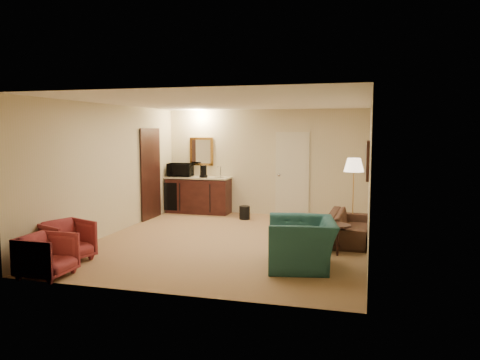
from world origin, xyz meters
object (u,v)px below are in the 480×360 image
object	(u,v)px
teal_armchair	(302,235)
waste_bin	(245,213)
rose_chair_near	(66,239)
wetbar_cabinet	(199,195)
rose_chair_far	(47,254)
floor_lamp	(353,195)
coffee_table	(326,237)
coffee_maker	(203,171)
microwave	(180,168)
sofa	(349,221)

from	to	relation	value
teal_armchair	waste_bin	xyz separation A→B (m)	(-1.83, 3.53, -0.34)
rose_chair_near	wetbar_cabinet	bearing A→B (deg)	15.67
rose_chair_far	floor_lamp	world-z (taller)	floor_lamp
wetbar_cabinet	rose_chair_near	world-z (taller)	wetbar_cabinet
coffee_table	waste_bin	bearing A→B (deg)	130.16
rose_chair_near	coffee_table	distance (m)	4.30
coffee_maker	coffee_table	bearing A→B (deg)	-22.56
teal_armchair	microwave	distance (m)	5.49
microwave	coffee_table	bearing A→B (deg)	-41.04
teal_armchair	microwave	size ratio (longest dim) A/B	1.89
rose_chair_near	microwave	distance (m)	4.76
sofa	microwave	size ratio (longest dim) A/B	3.06
coffee_maker	waste_bin	bearing A→B (deg)	-0.57
teal_armchair	floor_lamp	distance (m)	2.85
waste_bin	microwave	distance (m)	2.13
microwave	coffee_maker	xyz separation A→B (m)	(0.66, -0.09, -0.05)
rose_chair_far	teal_armchair	bearing A→B (deg)	-66.54
sofa	microwave	distance (m)	4.80
rose_chair_far	floor_lamp	bearing A→B (deg)	-43.76
sofa	rose_chair_far	size ratio (longest dim) A/B	2.73
sofa	rose_chair_far	distance (m)	5.33
sofa	microwave	world-z (taller)	microwave
sofa	rose_chair_near	size ratio (longest dim) A/B	2.59
teal_armchair	coffee_table	size ratio (longest dim) A/B	1.35
coffee_maker	teal_armchair	bearing A→B (deg)	-33.75
coffee_table	wetbar_cabinet	bearing A→B (deg)	138.75
waste_bin	coffee_maker	xyz separation A→B (m)	(-1.17, 0.42, 0.92)
waste_bin	coffee_maker	size ratio (longest dim) A/B	1.03
wetbar_cabinet	floor_lamp	bearing A→B (deg)	-18.92
teal_armchair	wetbar_cabinet	bearing A→B (deg)	-152.72
coffee_table	waste_bin	distance (m)	3.26
teal_armchair	coffee_maker	size ratio (longest dim) A/B	3.74
teal_armchair	rose_chair_far	distance (m)	3.72
sofa	teal_armchair	bearing A→B (deg)	165.13
sofa	waste_bin	size ratio (longest dim) A/B	5.90
rose_chair_near	waste_bin	size ratio (longest dim) A/B	2.28
rose_chair_near	floor_lamp	size ratio (longest dim) A/B	0.46
rose_chair_near	waste_bin	world-z (taller)	rose_chair_near
floor_lamp	waste_bin	world-z (taller)	floor_lamp
wetbar_cabinet	sofa	size ratio (longest dim) A/B	0.89
wetbar_cabinet	rose_chair_near	xyz separation A→B (m)	(-0.50, -4.72, -0.10)
wetbar_cabinet	rose_chair_near	distance (m)	4.75
waste_bin	coffee_maker	bearing A→B (deg)	160.36
rose_chair_near	teal_armchair	bearing A→B (deg)	-58.28
wetbar_cabinet	microwave	bearing A→B (deg)	-176.83
floor_lamp	microwave	xyz separation A→B (m)	(-4.33, 1.29, 0.36)
sofa	coffee_maker	bearing A→B (deg)	64.13
rose_chair_far	microwave	bearing A→B (deg)	2.95
floor_lamp	teal_armchair	bearing A→B (deg)	-103.72
teal_armchair	coffee_maker	xyz separation A→B (m)	(-3.00, 3.95, 0.57)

